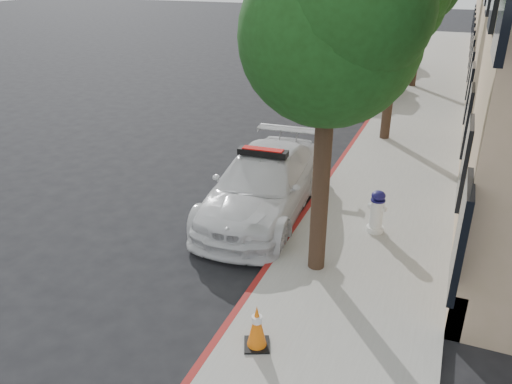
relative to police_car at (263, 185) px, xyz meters
The scene contains 10 objects.
ground 1.31m from the police_car, behind, with size 120.00×120.00×0.00m, color black.
sidewalk 10.42m from the police_car, 76.09° to the left, with size 3.20×50.00×0.15m, color gray.
curb_strip 10.16m from the police_car, 84.57° to the left, with size 0.12×50.00×0.15m, color maroon.
tree_near 4.44m from the police_car, 46.39° to the right, with size 2.92×2.82×5.62m.
tree_mid 7.23m from the police_car, 73.25° to the left, with size 2.77×2.64×5.43m.
police_car is the anchor object (origin of this frame).
parked_car_mid 11.48m from the police_car, 89.50° to the left, with size 1.95×4.84×1.65m, color black.
parked_car_far 18.13m from the police_car, 89.68° to the left, with size 1.48×4.24×1.40m, color black.
fire_hydrant 2.58m from the police_car, ahead, with size 0.39×0.35×0.92m.
traffic_cone 4.55m from the police_car, 69.79° to the right, with size 0.48×0.48×0.71m.
Camera 1 is at (4.78, -9.63, 5.24)m, focal length 35.00 mm.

